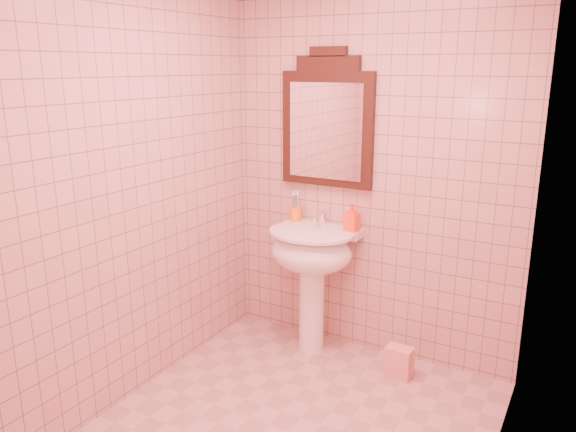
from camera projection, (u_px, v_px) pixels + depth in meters
The scene contains 8 objects.
floor at pixel (289, 431), 3.04m from camera, with size 2.20×2.20×0.00m, color #C69C8F.
back_wall at pixel (372, 172), 3.64m from camera, with size 2.00×0.02×2.50m, color tan.
pedestal_sink at pixel (312, 260), 3.75m from camera, with size 0.58×0.58×0.86m.
faucet at pixel (321, 218), 3.80m from camera, with size 0.04×0.16×0.11m.
mirror at pixel (327, 123), 3.69m from camera, with size 0.65×0.06×0.90m.
toothbrush_cup at pixel (296, 214), 3.93m from camera, with size 0.08×0.08×0.19m.
soap_dispenser at pixel (352, 217), 3.68m from camera, with size 0.08×0.09×0.19m, color #FF4515.
towel at pixel (399, 362), 3.55m from camera, with size 0.16×0.11×0.20m, color #EBA48A.
Camera 1 is at (1.29, -2.30, 1.92)m, focal length 35.00 mm.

